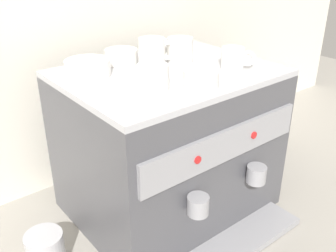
{
  "coord_description": "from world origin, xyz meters",
  "views": [
    {
      "loc": [
        -0.66,
        -0.82,
        0.81
      ],
      "look_at": [
        0.0,
        0.0,
        0.29
      ],
      "focal_mm": 41.59,
      "sensor_mm": 36.0,
      "label": 1
    }
  ],
  "objects_px": {
    "ceramic_cup_1": "(152,77)",
    "ceramic_bowl_1": "(171,48)",
    "coffee_grinder": "(261,110)",
    "ceramic_cup_2": "(179,50)",
    "ceramic_bowl_2": "(201,79)",
    "ceramic_cup_0": "(234,58)",
    "milk_pitcher": "(46,251)",
    "espresso_machine": "(169,143)",
    "ceramic_bowl_3": "(121,57)",
    "ceramic_bowl_0": "(88,68)",
    "ceramic_cup_3": "(153,52)"
  },
  "relations": [
    {
      "from": "ceramic_bowl_2",
      "to": "ceramic_bowl_3",
      "type": "height_order",
      "value": "same"
    },
    {
      "from": "ceramic_cup_3",
      "to": "ceramic_bowl_1",
      "type": "relative_size",
      "value": 1.13
    },
    {
      "from": "ceramic_cup_1",
      "to": "ceramic_bowl_0",
      "type": "relative_size",
      "value": 0.93
    },
    {
      "from": "ceramic_cup_3",
      "to": "ceramic_bowl_2",
      "type": "relative_size",
      "value": 1.3
    },
    {
      "from": "coffee_grinder",
      "to": "ceramic_bowl_3",
      "type": "bearing_deg",
      "value": 170.48
    },
    {
      "from": "ceramic_cup_2",
      "to": "ceramic_bowl_3",
      "type": "height_order",
      "value": "ceramic_cup_2"
    },
    {
      "from": "ceramic_cup_0",
      "to": "milk_pitcher",
      "type": "distance_m",
      "value": 0.74
    },
    {
      "from": "ceramic_cup_1",
      "to": "ceramic_bowl_3",
      "type": "relative_size",
      "value": 1.18
    },
    {
      "from": "ceramic_bowl_2",
      "to": "ceramic_cup_0",
      "type": "bearing_deg",
      "value": 15.7
    },
    {
      "from": "ceramic_bowl_3",
      "to": "coffee_grinder",
      "type": "relative_size",
      "value": 0.26
    },
    {
      "from": "ceramic_bowl_0",
      "to": "milk_pitcher",
      "type": "xyz_separation_m",
      "value": [
        -0.23,
        -0.12,
        -0.43
      ]
    },
    {
      "from": "ceramic_bowl_2",
      "to": "ceramic_bowl_3",
      "type": "xyz_separation_m",
      "value": [
        -0.05,
        0.29,
        -0.0
      ]
    },
    {
      "from": "ceramic_cup_1",
      "to": "ceramic_bowl_1",
      "type": "xyz_separation_m",
      "value": [
        0.25,
        0.23,
        -0.02
      ]
    },
    {
      "from": "ceramic_bowl_2",
      "to": "milk_pitcher",
      "type": "xyz_separation_m",
      "value": [
        -0.41,
        0.14,
        -0.43
      ]
    },
    {
      "from": "ceramic_cup_2",
      "to": "ceramic_cup_3",
      "type": "distance_m",
      "value": 0.09
    },
    {
      "from": "ceramic_bowl_3",
      "to": "ceramic_cup_3",
      "type": "bearing_deg",
      "value": -53.43
    },
    {
      "from": "ceramic_cup_2",
      "to": "ceramic_cup_0",
      "type": "bearing_deg",
      "value": -64.1
    },
    {
      "from": "espresso_machine",
      "to": "ceramic_bowl_3",
      "type": "height_order",
      "value": "ceramic_bowl_3"
    },
    {
      "from": "ceramic_bowl_1",
      "to": "milk_pitcher",
      "type": "relative_size",
      "value": 0.95
    },
    {
      "from": "espresso_machine",
      "to": "ceramic_cup_3",
      "type": "xyz_separation_m",
      "value": [
        -0.01,
        0.06,
        0.27
      ]
    },
    {
      "from": "ceramic_cup_3",
      "to": "ceramic_bowl_2",
      "type": "height_order",
      "value": "ceramic_cup_3"
    },
    {
      "from": "coffee_grinder",
      "to": "ceramic_cup_2",
      "type": "bearing_deg",
      "value": 178.98
    },
    {
      "from": "ceramic_cup_1",
      "to": "ceramic_bowl_0",
      "type": "distance_m",
      "value": 0.21
    },
    {
      "from": "ceramic_cup_1",
      "to": "ceramic_bowl_3",
      "type": "height_order",
      "value": "ceramic_cup_1"
    },
    {
      "from": "ceramic_bowl_3",
      "to": "milk_pitcher",
      "type": "relative_size",
      "value": 0.88
    },
    {
      "from": "ceramic_bowl_0",
      "to": "ceramic_bowl_1",
      "type": "relative_size",
      "value": 1.19
    },
    {
      "from": "ceramic_cup_0",
      "to": "espresso_machine",
      "type": "bearing_deg",
      "value": 147.97
    },
    {
      "from": "ceramic_cup_1",
      "to": "ceramic_cup_2",
      "type": "height_order",
      "value": "ceramic_cup_2"
    },
    {
      "from": "ceramic_cup_2",
      "to": "ceramic_bowl_0",
      "type": "bearing_deg",
      "value": 169.39
    },
    {
      "from": "espresso_machine",
      "to": "ceramic_cup_3",
      "type": "bearing_deg",
      "value": 94.91
    },
    {
      "from": "ceramic_cup_1",
      "to": "ceramic_cup_0",
      "type": "bearing_deg",
      "value": -2.52
    },
    {
      "from": "milk_pitcher",
      "to": "ceramic_cup_0",
      "type": "bearing_deg",
      "value": -8.49
    },
    {
      "from": "ceramic_cup_0",
      "to": "ceramic_bowl_2",
      "type": "xyz_separation_m",
      "value": [
        -0.17,
        -0.05,
        -0.01
      ]
    },
    {
      "from": "ceramic_cup_0",
      "to": "ceramic_bowl_1",
      "type": "relative_size",
      "value": 0.8
    },
    {
      "from": "ceramic_cup_3",
      "to": "milk_pitcher",
      "type": "relative_size",
      "value": 1.07
    },
    {
      "from": "ceramic_cup_0",
      "to": "milk_pitcher",
      "type": "xyz_separation_m",
      "value": [
        -0.58,
        0.09,
        -0.44
      ]
    },
    {
      "from": "ceramic_bowl_3",
      "to": "ceramic_bowl_1",
      "type": "bearing_deg",
      "value": -0.15
    },
    {
      "from": "ceramic_bowl_1",
      "to": "coffee_grinder",
      "type": "xyz_separation_m",
      "value": [
        0.38,
        -0.1,
        -0.3
      ]
    },
    {
      "from": "ceramic_cup_3",
      "to": "ceramic_bowl_0",
      "type": "relative_size",
      "value": 0.96
    },
    {
      "from": "ceramic_cup_1",
      "to": "milk_pitcher",
      "type": "distance_m",
      "value": 0.54
    },
    {
      "from": "ceramic_cup_0",
      "to": "ceramic_cup_2",
      "type": "xyz_separation_m",
      "value": [
        -0.08,
        0.15,
        0.0
      ]
    },
    {
      "from": "ceramic_bowl_1",
      "to": "milk_pitcher",
      "type": "height_order",
      "value": "ceramic_bowl_1"
    },
    {
      "from": "ceramic_cup_2",
      "to": "milk_pitcher",
      "type": "relative_size",
      "value": 0.92
    },
    {
      "from": "ceramic_cup_1",
      "to": "milk_pitcher",
      "type": "bearing_deg",
      "value": 166.19
    },
    {
      "from": "ceramic_bowl_2",
      "to": "ceramic_bowl_3",
      "type": "distance_m",
      "value": 0.3
    },
    {
      "from": "ceramic_bowl_1",
      "to": "ceramic_bowl_2",
      "type": "relative_size",
      "value": 1.15
    },
    {
      "from": "milk_pitcher",
      "to": "ceramic_cup_3",
      "type": "bearing_deg",
      "value": 10.23
    },
    {
      "from": "ceramic_bowl_0",
      "to": "coffee_grinder",
      "type": "distance_m",
      "value": 0.77
    },
    {
      "from": "ceramic_cup_1",
      "to": "ceramic_cup_2",
      "type": "relative_size",
      "value": 1.14
    },
    {
      "from": "ceramic_cup_3",
      "to": "ceramic_bowl_1",
      "type": "bearing_deg",
      "value": 31.33
    }
  ]
}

